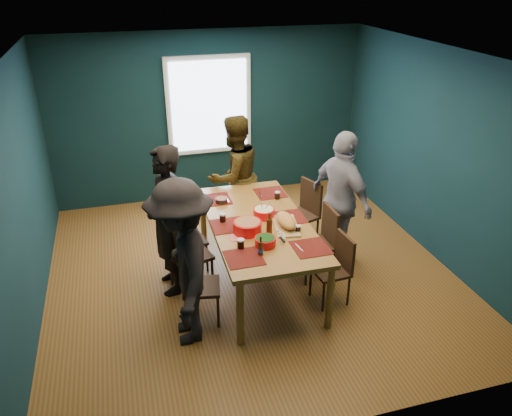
{
  "coord_description": "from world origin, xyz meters",
  "views": [
    {
      "loc": [
        -1.4,
        -5.22,
        3.61
      ],
      "look_at": [
        0.01,
        -0.22,
        1.02
      ],
      "focal_mm": 35.0,
      "sensor_mm": 36.0,
      "label": 1
    }
  ],
  "objects_px": {
    "person_far_left": "(167,221)",
    "bowl_dumpling": "(264,212)",
    "chair_right_far": "(305,208)",
    "bowl_herbs": "(265,241)",
    "chair_left_near": "(193,281)",
    "person_right": "(341,200)",
    "chair_right_mid": "(322,237)",
    "cutting_board": "(286,222)",
    "person_back": "(234,176)",
    "chair_right_near": "(337,264)",
    "person_near_left": "(183,264)",
    "chair_left_far": "(183,236)",
    "chair_left_mid": "(183,250)",
    "bowl_salad": "(247,227)",
    "dining_table": "(259,228)"
  },
  "relations": [
    {
      "from": "chair_right_far",
      "to": "person_right",
      "type": "bearing_deg",
      "value": -84.1
    },
    {
      "from": "person_back",
      "to": "bowl_salad",
      "type": "xyz_separation_m",
      "value": [
        -0.22,
        -1.56,
        0.05
      ]
    },
    {
      "from": "chair_right_near",
      "to": "bowl_herbs",
      "type": "relative_size",
      "value": 3.64
    },
    {
      "from": "person_near_left",
      "to": "person_far_left",
      "type": "bearing_deg",
      "value": -174.7
    },
    {
      "from": "chair_left_near",
      "to": "bowl_salad",
      "type": "height_order",
      "value": "bowl_salad"
    },
    {
      "from": "chair_right_far",
      "to": "bowl_herbs",
      "type": "xyz_separation_m",
      "value": [
        -0.97,
        -1.31,
        0.37
      ]
    },
    {
      "from": "bowl_herbs",
      "to": "bowl_dumpling",
      "type": "bearing_deg",
      "value": 74.69
    },
    {
      "from": "person_far_left",
      "to": "cutting_board",
      "type": "relative_size",
      "value": 2.72
    },
    {
      "from": "chair_left_far",
      "to": "chair_right_near",
      "type": "distance_m",
      "value": 1.95
    },
    {
      "from": "person_far_left",
      "to": "bowl_dumpling",
      "type": "relative_size",
      "value": 7.1
    },
    {
      "from": "chair_right_near",
      "to": "person_far_left",
      "type": "distance_m",
      "value": 2.02
    },
    {
      "from": "chair_left_mid",
      "to": "person_far_left",
      "type": "bearing_deg",
      "value": 126.05
    },
    {
      "from": "bowl_salad",
      "to": "bowl_dumpling",
      "type": "xyz_separation_m",
      "value": [
        0.29,
        0.31,
        -0.01
      ]
    },
    {
      "from": "chair_right_mid",
      "to": "person_right",
      "type": "relative_size",
      "value": 0.52
    },
    {
      "from": "chair_right_mid",
      "to": "cutting_board",
      "type": "bearing_deg",
      "value": -164.43
    },
    {
      "from": "person_far_left",
      "to": "cutting_board",
      "type": "bearing_deg",
      "value": 70.34
    },
    {
      "from": "chair_left_mid",
      "to": "person_back",
      "type": "height_order",
      "value": "person_back"
    },
    {
      "from": "person_near_left",
      "to": "chair_right_mid",
      "type": "bearing_deg",
      "value": 113.81
    },
    {
      "from": "chair_left_mid",
      "to": "bowl_salad",
      "type": "xyz_separation_m",
      "value": [
        0.71,
        -0.28,
        0.36
      ]
    },
    {
      "from": "chair_left_near",
      "to": "cutting_board",
      "type": "xyz_separation_m",
      "value": [
        1.14,
        0.29,
        0.41
      ]
    },
    {
      "from": "chair_right_far",
      "to": "person_back",
      "type": "xyz_separation_m",
      "value": [
        -0.86,
        0.59,
        0.34
      ]
    },
    {
      "from": "dining_table",
      "to": "bowl_herbs",
      "type": "xyz_separation_m",
      "value": [
        -0.08,
        -0.55,
        0.13
      ]
    },
    {
      "from": "chair_right_mid",
      "to": "bowl_herbs",
      "type": "xyz_separation_m",
      "value": [
        -0.89,
        -0.5,
        0.37
      ]
    },
    {
      "from": "dining_table",
      "to": "bowl_dumpling",
      "type": "xyz_separation_m",
      "value": [
        0.09,
        0.1,
        0.14
      ]
    },
    {
      "from": "chair_right_near",
      "to": "person_near_left",
      "type": "xyz_separation_m",
      "value": [
        -1.77,
        -0.17,
        0.41
      ]
    },
    {
      "from": "chair_left_far",
      "to": "chair_right_far",
      "type": "relative_size",
      "value": 0.92
    },
    {
      "from": "bowl_herbs",
      "to": "person_far_left",
      "type": "bearing_deg",
      "value": 142.75
    },
    {
      "from": "dining_table",
      "to": "person_back",
      "type": "height_order",
      "value": "person_back"
    },
    {
      "from": "chair_left_near",
      "to": "person_right",
      "type": "height_order",
      "value": "person_right"
    },
    {
      "from": "person_back",
      "to": "person_right",
      "type": "relative_size",
      "value": 0.98
    },
    {
      "from": "chair_right_far",
      "to": "chair_right_near",
      "type": "relative_size",
      "value": 1.1
    },
    {
      "from": "person_right",
      "to": "bowl_salad",
      "type": "distance_m",
      "value": 1.41
    },
    {
      "from": "chair_right_near",
      "to": "chair_right_far",
      "type": "bearing_deg",
      "value": 80.06
    },
    {
      "from": "person_far_left",
      "to": "cutting_board",
      "type": "distance_m",
      "value": 1.37
    },
    {
      "from": "chair_left_mid",
      "to": "person_right",
      "type": "height_order",
      "value": "person_right"
    },
    {
      "from": "person_near_left",
      "to": "chair_right_far",
      "type": "bearing_deg",
      "value": 131.18
    },
    {
      "from": "chair_left_far",
      "to": "person_right",
      "type": "distance_m",
      "value": 2.05
    },
    {
      "from": "chair_left_far",
      "to": "chair_left_mid",
      "type": "relative_size",
      "value": 0.87
    },
    {
      "from": "bowl_dumpling",
      "to": "bowl_herbs",
      "type": "xyz_separation_m",
      "value": [
        -0.18,
        -0.65,
        -0.0
      ]
    },
    {
      "from": "dining_table",
      "to": "chair_left_mid",
      "type": "xyz_separation_m",
      "value": [
        -0.91,
        0.07,
        -0.21
      ]
    },
    {
      "from": "person_right",
      "to": "person_near_left",
      "type": "bearing_deg",
      "value": 98.03
    },
    {
      "from": "chair_left_far",
      "to": "person_near_left",
      "type": "xyz_separation_m",
      "value": [
        -0.16,
        -1.27,
        0.41
      ]
    },
    {
      "from": "chair_left_far",
      "to": "bowl_herbs",
      "type": "xyz_separation_m",
      "value": [
        0.76,
        -1.07,
        0.41
      ]
    },
    {
      "from": "chair_left_near",
      "to": "chair_right_far",
      "type": "relative_size",
      "value": 0.95
    },
    {
      "from": "chair_right_far",
      "to": "person_far_left",
      "type": "bearing_deg",
      "value": 177.12
    },
    {
      "from": "chair_right_far",
      "to": "dining_table",
      "type": "bearing_deg",
      "value": -158.71
    },
    {
      "from": "chair_right_mid",
      "to": "cutting_board",
      "type": "distance_m",
      "value": 0.68
    },
    {
      "from": "cutting_board",
      "to": "chair_left_near",
      "type": "bearing_deg",
      "value": -156.24
    },
    {
      "from": "chair_right_near",
      "to": "person_far_left",
      "type": "relative_size",
      "value": 0.46
    },
    {
      "from": "chair_left_near",
      "to": "person_back",
      "type": "height_order",
      "value": "person_back"
    }
  ]
}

